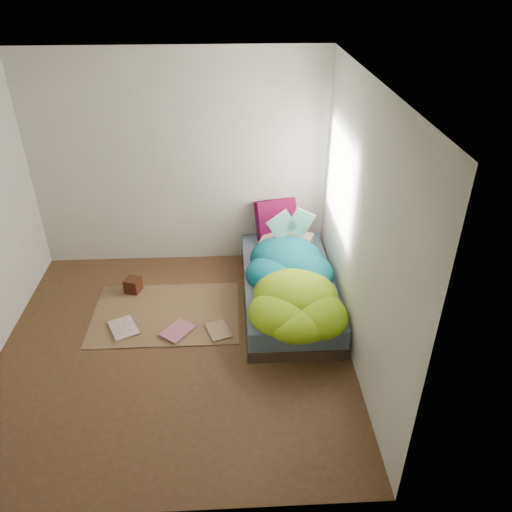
{
  "coord_description": "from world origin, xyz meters",
  "views": [
    {
      "loc": [
        0.62,
        -3.87,
        3.43
      ],
      "look_at": [
        0.86,
        0.75,
        0.6
      ],
      "focal_mm": 35.0,
      "sensor_mm": 36.0,
      "label": 1
    }
  ],
  "objects_px": {
    "floor_book_b": "(169,327)",
    "floor_book_a": "(112,332)",
    "pillow_magenta": "(276,219)",
    "open_book": "(292,216)",
    "bed": "(288,289)",
    "wooden_box": "(133,285)"
  },
  "relations": [
    {
      "from": "floor_book_b",
      "to": "floor_book_a",
      "type": "bearing_deg",
      "value": -137.44
    },
    {
      "from": "pillow_magenta",
      "to": "open_book",
      "type": "distance_m",
      "value": 0.47
    },
    {
      "from": "bed",
      "to": "pillow_magenta",
      "type": "relative_size",
      "value": 4.04
    },
    {
      "from": "pillow_magenta",
      "to": "wooden_box",
      "type": "height_order",
      "value": "pillow_magenta"
    },
    {
      "from": "pillow_magenta",
      "to": "open_book",
      "type": "xyz_separation_m",
      "value": [
        0.14,
        -0.39,
        0.24
      ]
    },
    {
      "from": "open_book",
      "to": "floor_book_a",
      "type": "distance_m",
      "value": 2.36
    },
    {
      "from": "bed",
      "to": "floor_book_b",
      "type": "relative_size",
      "value": 6.04
    },
    {
      "from": "open_book",
      "to": "floor_book_b",
      "type": "xyz_separation_m",
      "value": [
        -1.39,
        -0.94,
        -0.8
      ]
    },
    {
      "from": "bed",
      "to": "open_book",
      "type": "bearing_deg",
      "value": 81.74
    },
    {
      "from": "wooden_box",
      "to": "bed",
      "type": "bearing_deg",
      "value": -8.78
    },
    {
      "from": "floor_book_b",
      "to": "open_book",
      "type": "bearing_deg",
      "value": 71.72
    },
    {
      "from": "bed",
      "to": "wooden_box",
      "type": "bearing_deg",
      "value": 171.22
    },
    {
      "from": "bed",
      "to": "pillow_magenta",
      "type": "xyz_separation_m",
      "value": [
        -0.07,
        0.9,
        0.42
      ]
    },
    {
      "from": "floor_book_b",
      "to": "wooden_box",
      "type": "bearing_deg",
      "value": 161.61
    },
    {
      "from": "bed",
      "to": "open_book",
      "type": "distance_m",
      "value": 0.84
    },
    {
      "from": "wooden_box",
      "to": "pillow_magenta",
      "type": "bearing_deg",
      "value": 19.93
    },
    {
      "from": "bed",
      "to": "floor_book_b",
      "type": "xyz_separation_m",
      "value": [
        -1.31,
        -0.43,
        -0.14
      ]
    },
    {
      "from": "open_book",
      "to": "floor_book_b",
      "type": "bearing_deg",
      "value": -161.38
    },
    {
      "from": "bed",
      "to": "wooden_box",
      "type": "height_order",
      "value": "bed"
    },
    {
      "from": "open_book",
      "to": "wooden_box",
      "type": "distance_m",
      "value": 2.02
    },
    {
      "from": "wooden_box",
      "to": "floor_book_b",
      "type": "distance_m",
      "value": 0.86
    },
    {
      "from": "pillow_magenta",
      "to": "floor_book_a",
      "type": "bearing_deg",
      "value": -158.27
    }
  ]
}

